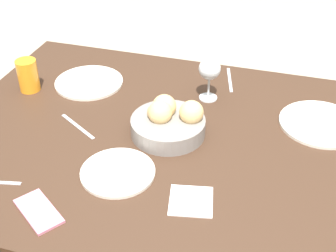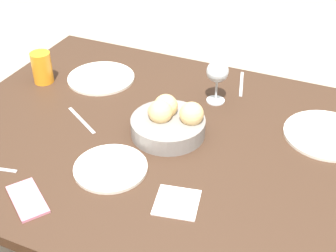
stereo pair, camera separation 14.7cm
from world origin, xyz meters
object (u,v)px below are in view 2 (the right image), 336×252
object	(u,v)px
bread_basket	(169,121)
plate_near_right	(101,78)
plate_near_left	(327,135)
fork_silver	(82,120)
knife_silver	(241,84)
cell_phone	(27,199)
wine_glass	(217,73)
plate_far_center	(111,168)
juice_glass	(42,68)
napkin	(177,202)

from	to	relation	value
bread_basket	plate_near_right	xyz separation A→B (m)	(0.37, -0.22, -0.04)
plate_near_left	fork_silver	world-z (taller)	plate_near_left
plate_near_left	knife_silver	xyz separation A→B (m)	(0.34, -0.21, -0.00)
cell_phone	plate_near_right	bearing A→B (deg)	-76.66
wine_glass	plate_far_center	bearing A→B (deg)	71.61
bread_basket	plate_near_left	bearing A→B (deg)	-158.29
bread_basket	plate_near_right	world-z (taller)	bread_basket
juice_glass	napkin	distance (m)	0.81
plate_near_right	cell_phone	size ratio (longest dim) A/B	1.53
plate_far_center	plate_near_right	bearing A→B (deg)	-56.75
napkin	juice_glass	bearing A→B (deg)	-29.13
knife_silver	cell_phone	xyz separation A→B (m)	(0.35, 0.82, 0.00)
wine_glass	napkin	distance (m)	0.54
bread_basket	wine_glass	xyz separation A→B (m)	(-0.07, -0.24, 0.07)
fork_silver	cell_phone	size ratio (longest dim) A/B	0.97
bread_basket	cell_phone	xyz separation A→B (m)	(0.22, 0.43, -0.04)
plate_near_left	juice_glass	bearing A→B (deg)	3.96
knife_silver	wine_glass	bearing A→B (deg)	71.83
fork_silver	napkin	bearing A→B (deg)	152.53
juice_glass	knife_silver	xyz separation A→B (m)	(-0.69, -0.28, -0.06)
knife_silver	fork_silver	bearing A→B (deg)	46.82
wine_glass	napkin	size ratio (longest dim) A/B	1.16
knife_silver	napkin	size ratio (longest dim) A/B	1.32
plate_near_left	napkin	bearing A→B (deg)	55.62
napkin	bread_basket	bearing A→B (deg)	-62.58
plate_near_right	cell_phone	xyz separation A→B (m)	(-0.15, 0.65, -0.00)
plate_far_center	napkin	distance (m)	0.23
cell_phone	plate_far_center	bearing A→B (deg)	-124.84
plate_far_center	wine_glass	xyz separation A→B (m)	(-0.16, -0.47, 0.11)
bread_basket	fork_silver	xyz separation A→B (m)	(0.29, 0.05, -0.04)
plate_near_left	juice_glass	distance (m)	1.03
napkin	plate_near_left	bearing A→B (deg)	-124.38
plate_far_center	juice_glass	distance (m)	0.59
plate_far_center	bread_basket	bearing A→B (deg)	-109.54
bread_basket	juice_glass	distance (m)	0.57
juice_glass	fork_silver	world-z (taller)	juice_glass
juice_glass	wine_glass	distance (m)	0.65
napkin	cell_phone	bearing A→B (deg)	22.34
bread_basket	knife_silver	distance (m)	0.41
plate_near_left	napkin	distance (m)	0.56
juice_glass	wine_glass	size ratio (longest dim) A/B	0.75
wine_glass	cell_phone	world-z (taller)	wine_glass
plate_near_right	plate_far_center	distance (m)	0.53
plate_near_right	cell_phone	distance (m)	0.66
plate_near_right	knife_silver	size ratio (longest dim) A/B	1.42
plate_near_left	napkin	world-z (taller)	plate_near_left
bread_basket	juice_glass	world-z (taller)	juice_glass
cell_phone	napkin	bearing A→B (deg)	-157.66
plate_near_left	fork_silver	xyz separation A→B (m)	(0.76, 0.24, -0.00)
plate_far_center	wine_glass	distance (m)	0.51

